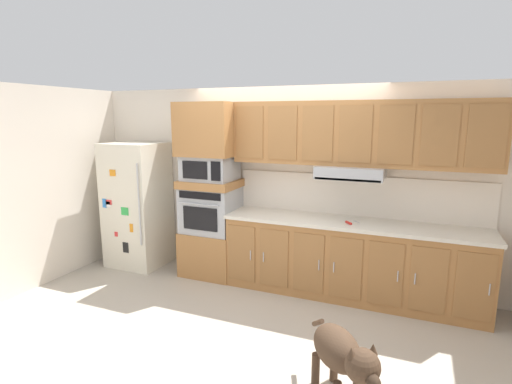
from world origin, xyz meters
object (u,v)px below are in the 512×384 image
at_px(screwdriver, 349,223).
at_px(dog, 342,354).
at_px(built_in_oven, 211,209).
at_px(microwave, 210,168).
at_px(refrigerator, 138,205).

relative_size(screwdriver, dog, 0.22).
distance_m(built_in_oven, dog, 2.86).
height_order(built_in_oven, screwdriver, built_in_oven).
bearing_deg(microwave, screwdriver, -3.38).
xyz_separation_m(built_in_oven, microwave, (0.00, -0.00, 0.56)).
bearing_deg(dog, built_in_oven, -170.46).
distance_m(refrigerator, built_in_oven, 1.16).
bearing_deg(refrigerator, dog, -28.99).
bearing_deg(dog, refrigerator, -157.73).
xyz_separation_m(refrigerator, screwdriver, (3.01, -0.04, 0.05)).
bearing_deg(dog, microwave, -170.47).
xyz_separation_m(built_in_oven, dog, (2.10, -1.88, -0.48)).
bearing_deg(microwave, built_in_oven, 179.23).
relative_size(microwave, screwdriver, 3.82).
bearing_deg(refrigerator, microwave, 3.34).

